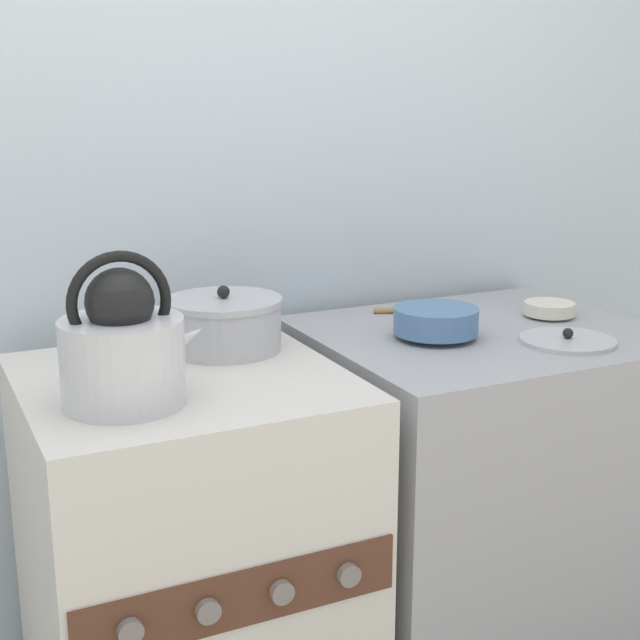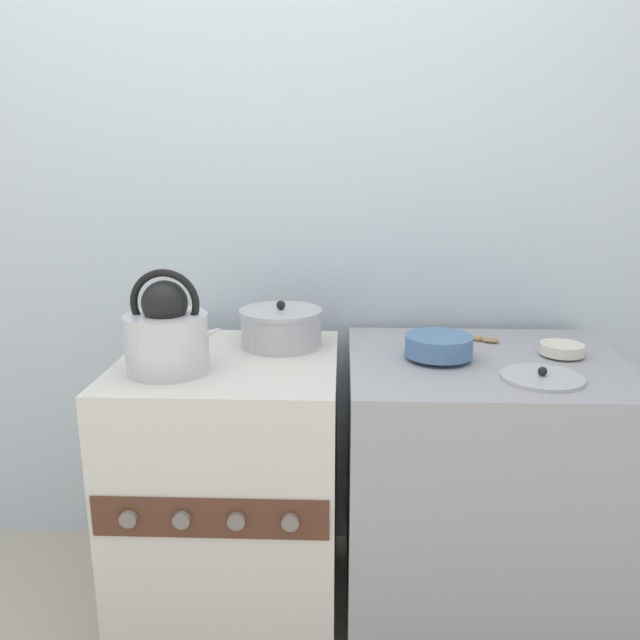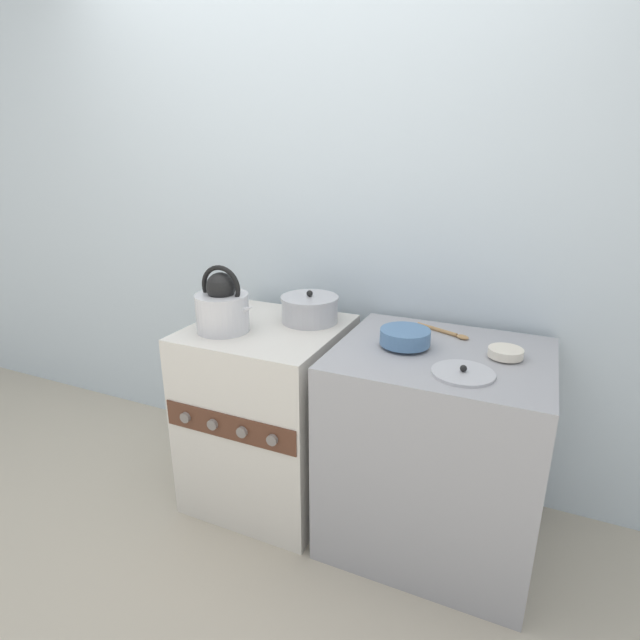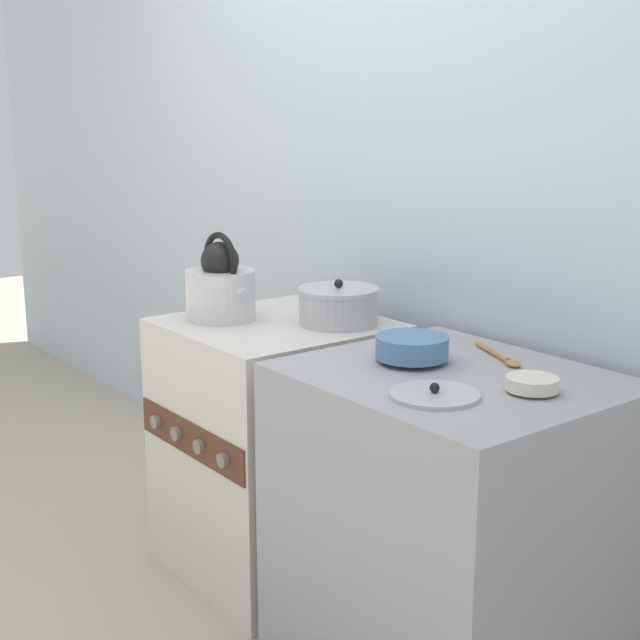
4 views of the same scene
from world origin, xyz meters
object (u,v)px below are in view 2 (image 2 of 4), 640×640
Objects in this scene: stove at (233,490)px; kettle at (168,334)px; small_ceramic_bowl at (562,349)px; loose_pot_lid at (542,377)px; enamel_bowl at (439,346)px; cooking_pot at (281,327)px.

kettle is (-0.14, -0.11, 0.53)m from stove.
small_ceramic_bowl reaches higher than loose_pot_lid.
enamel_bowl is (0.61, 0.02, 0.46)m from stove.
loose_pot_lid is (1.00, -0.03, -0.10)m from kettle.
small_ceramic_bowl is (1.11, 0.17, -0.08)m from kettle.
kettle is 1.45× the size of enamel_bowl.
cooking_pot is 0.84m from small_ceramic_bowl.
loose_pot_lid is (-0.12, -0.21, -0.02)m from small_ceramic_bowl.
enamel_bowl is at bearing -15.07° from cooking_pot.
small_ceramic_bowl is at bearing -5.62° from cooking_pot.
enamel_bowl is 0.30m from loose_pot_lid.
kettle is 1.32× the size of loose_pot_lid.
loose_pot_lid is at bearing -33.15° from enamel_bowl.
loose_pot_lid is at bearing -1.83° from kettle.
cooking_pot reaches higher than stove.
kettle is at bearing -171.14° from small_ceramic_bowl.
enamel_bowl reaches higher than stove.
loose_pot_lid is (0.25, -0.16, -0.04)m from enamel_bowl.
kettle reaches higher than small_ceramic_bowl.
loose_pot_lid is at bearing -119.97° from small_ceramic_bowl.
stove is at bearing 170.33° from loose_pot_lid.
stove is 1.07m from small_ceramic_bowl.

